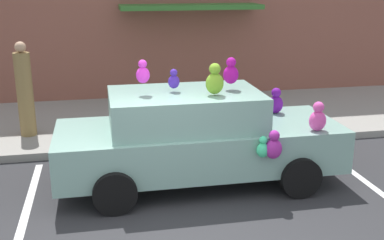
% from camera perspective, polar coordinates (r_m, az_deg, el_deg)
% --- Properties ---
extents(ground_plane, '(60.00, 60.00, 0.00)m').
position_cam_1_polar(ground_plane, '(6.58, -2.39, -13.10)').
color(ground_plane, '#2D2D30').
extents(sidewalk, '(24.00, 4.00, 0.15)m').
position_cam_1_polar(sidewalk, '(11.15, -6.44, -0.07)').
color(sidewalk, gray).
rests_on(sidewalk, ground).
extents(parking_stripe_front, '(0.12, 3.60, 0.01)m').
position_cam_1_polar(parking_stripe_front, '(8.55, 19.87, -6.81)').
color(parking_stripe_front, silver).
rests_on(parking_stripe_front, ground).
extents(parking_stripe_rear, '(0.12, 3.60, 0.01)m').
position_cam_1_polar(parking_stripe_rear, '(7.49, -19.16, -10.14)').
color(parking_stripe_rear, silver).
rests_on(parking_stripe_rear, ground).
extents(plush_covered_car, '(4.55, 1.99, 2.09)m').
position_cam_1_polar(plush_covered_car, '(7.70, 0.56, -1.99)').
color(plush_covered_car, '#81AC9E').
rests_on(plush_covered_car, ground).
extents(teddy_bear_on_sidewalk, '(0.40, 0.34, 0.77)m').
position_cam_1_polar(teddy_bear_on_sidewalk, '(9.51, -6.40, -0.30)').
color(teddy_bear_on_sidewalk, beige).
rests_on(teddy_bear_on_sidewalk, sidewalk).
extents(pedestrian_near_shopfront, '(0.32, 0.32, 1.92)m').
position_cam_1_polar(pedestrian_near_shopfront, '(10.17, -19.34, 3.16)').
color(pedestrian_near_shopfront, olive).
rests_on(pedestrian_near_shopfront, sidewalk).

